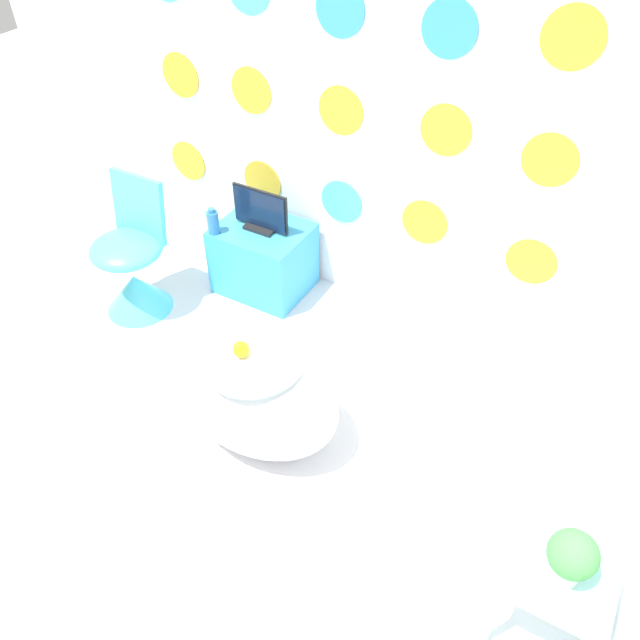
# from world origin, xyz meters

# --- Properties ---
(ground_plane) EXTENTS (12.00, 12.00, 0.00)m
(ground_plane) POSITION_xyz_m (0.00, 0.00, 0.00)
(ground_plane) COLOR silver
(wall_back_dotted) EXTENTS (4.83, 0.05, 2.60)m
(wall_back_dotted) POSITION_xyz_m (-0.00, 2.15, 1.30)
(wall_back_dotted) COLOR white
(wall_back_dotted) RESTS_ON ground_plane
(bathtub) EXTENTS (0.82, 0.55, 0.52)m
(bathtub) POSITION_xyz_m (0.23, 0.91, 0.26)
(bathtub) COLOR white
(bathtub) RESTS_ON ground_plane
(rubber_duck) EXTENTS (0.07, 0.08, 0.09)m
(rubber_duck) POSITION_xyz_m (0.17, 0.89, 0.56)
(rubber_duck) COLOR yellow
(rubber_duck) RESTS_ON bathtub
(chair) EXTENTS (0.41, 0.41, 0.81)m
(chair) POSITION_xyz_m (-0.94, 1.35, 0.27)
(chair) COLOR #4CC6DB
(chair) RESTS_ON ground_plane
(tv_cabinet) EXTENTS (0.54, 0.44, 0.43)m
(tv_cabinet) POSITION_xyz_m (-0.39, 1.89, 0.22)
(tv_cabinet) COLOR #389ED6
(tv_cabinet) RESTS_ON ground_plane
(tv) EXTENTS (0.36, 0.12, 0.25)m
(tv) POSITION_xyz_m (-0.39, 1.89, 0.54)
(tv) COLOR black
(tv) RESTS_ON tv_cabinet
(vase) EXTENTS (0.07, 0.07, 0.16)m
(vase) POSITION_xyz_m (-0.61, 1.72, 0.50)
(vase) COLOR #2D72B7
(vase) RESTS_ON tv_cabinet
(side_table) EXTENTS (0.36, 0.34, 0.42)m
(side_table) POSITION_xyz_m (1.66, 0.64, 0.33)
(side_table) COLOR #99E0D8
(side_table) RESTS_ON ground_plane
(potted_plant_left) EXTENTS (0.17, 0.17, 0.22)m
(potted_plant_left) POSITION_xyz_m (1.66, 0.64, 0.54)
(potted_plant_left) COLOR beige
(potted_plant_left) RESTS_ON side_table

